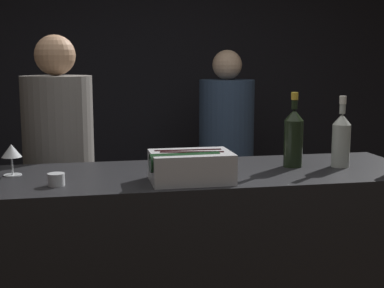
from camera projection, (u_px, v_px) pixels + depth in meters
wall_back_chalkboard at (141, 80)px, 4.40m from camera, size 6.40×0.06×2.80m
ice_bin_with_bottles at (190, 165)px, 2.15m from camera, size 0.34×0.23×0.13m
bowl_white at (206, 159)px, 2.51m from camera, size 0.20×0.20×0.05m
wine_glass at (11, 152)px, 2.26m from camera, size 0.08×0.08×0.13m
candle_votive at (56, 179)px, 2.09m from camera, size 0.07×0.07×0.05m
white_wine_bottle at (341, 138)px, 2.44m from camera, size 0.08×0.08×0.33m
champagne_bottle at (293, 136)px, 2.44m from camera, size 0.09×0.09×0.34m
person_in_hoodie at (226, 153)px, 3.87m from camera, size 0.39×0.39×1.64m
person_blond_tee at (60, 178)px, 2.85m from camera, size 0.37×0.37×1.70m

